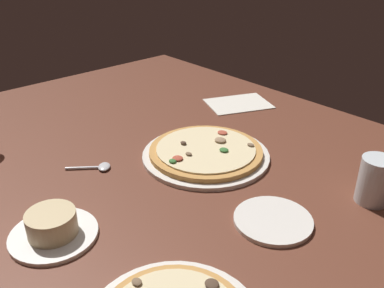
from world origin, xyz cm
name	(u,v)px	position (x,y,z in cm)	size (l,w,h in cm)	color
dining_table	(179,159)	(0.00, 0.00, 2.00)	(150.00, 110.00, 4.00)	brown
pizza_main	(206,153)	(-6.38, -3.44, 5.21)	(31.33, 31.33, 3.38)	silver
ramekin_on_saucer	(52,227)	(-9.57, 38.10, 6.07)	(16.11, 16.11, 5.24)	white
water_glass	(374,183)	(-42.85, -16.01, 8.24)	(6.74, 6.74, 9.93)	silver
side_plate	(273,220)	(-33.82, 4.82, 4.45)	(15.22, 15.22, 0.90)	silver
paper_menu	(238,104)	(12.12, -35.57, 4.15)	(14.18, 19.49, 0.30)	silver
spoon	(99,167)	(6.35, 19.25, 4.46)	(8.30, 9.70, 1.00)	silver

